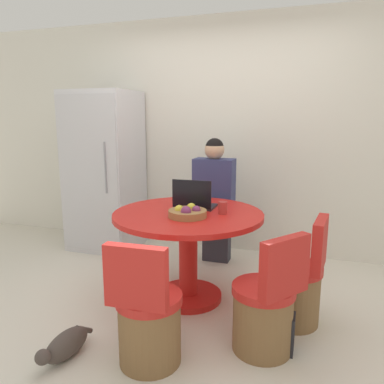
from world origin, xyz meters
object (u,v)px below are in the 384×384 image
chair_right_side (296,287)px  fruit_bowl (188,213)px  cat (65,345)px  laptop (194,202)px  refrigerator (105,171)px  handbag (271,331)px  person_seated (215,197)px  chair_near_right_corner (265,312)px  chair_near_camera (148,322)px  dining_table (188,236)px

chair_right_side → fruit_bowl: 0.98m
cat → chair_right_side: bearing=130.9°
laptop → fruit_bowl: laptop is taller
fruit_bowl → refrigerator: bearing=141.6°
handbag → refrigerator: bearing=145.1°
refrigerator → person_seated: 1.38m
fruit_bowl → cat: (-0.53, -0.87, -0.70)m
chair_right_side → handbag: chair_right_side is taller
chair_near_right_corner → chair_near_camera: bearing=-25.3°
chair_right_side → fruit_bowl: size_ratio=2.75×
dining_table → chair_near_right_corner: size_ratio=1.49×
fruit_bowl → handbag: (0.70, -0.36, -0.66)m
handbag → fruit_bowl: bearing=153.0°
dining_table → laptop: size_ratio=3.63×
dining_table → person_seated: (0.01, 0.84, 0.16)m
laptop → handbag: size_ratio=1.12×
person_seated → handbag: size_ratio=4.39×
dining_table → cat: 1.21m
fruit_bowl → dining_table: bearing=107.9°
chair_near_right_corner → handbag: chair_near_right_corner is taller
chair_right_side → handbag: (-0.13, -0.39, -0.15)m
cat → dining_table: bearing=161.7°
chair_near_right_corner → handbag: size_ratio=2.73×
refrigerator → chair_near_right_corner: bearing=-36.1°
refrigerator → fruit_bowl: refrigerator is taller
chair_near_right_corner → refrigerator: bearing=-89.2°
chair_right_side → person_seated: (-0.87, 0.94, 0.44)m
chair_near_camera → fruit_bowl: 0.91m
person_seated → laptop: (-0.00, -0.68, 0.10)m
chair_near_camera → cat: 0.57m
refrigerator → laptop: refrigerator is taller
person_seated → cat: 2.01m
handbag → chair_right_side: bearing=71.4°
chair_right_side → fruit_bowl: bearing=-81.0°
chair_near_right_corner → person_seated: 1.60m
chair_near_camera → chair_near_right_corner: size_ratio=1.00×
chair_near_camera → handbag: chair_near_camera is taller
person_seated → laptop: bearing=89.7°
dining_table → chair_right_side: chair_right_side is taller
laptop → refrigerator: bearing=-31.1°
chair_near_camera → refrigerator: bearing=-55.6°
chair_near_camera → cat: chair_near_camera is taller
refrigerator → handbag: refrigerator is taller
dining_table → fruit_bowl: fruit_bowl is taller
chair_near_camera → handbag: (0.71, 0.39, -0.15)m
chair_near_right_corner → cat: chair_near_right_corner is taller
dining_table → chair_near_camera: (0.04, -0.89, -0.27)m
chair_near_camera → person_seated: bearing=-91.4°
dining_table → chair_near_right_corner: (0.71, -0.53, -0.27)m
refrigerator → fruit_bowl: bearing=-38.4°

